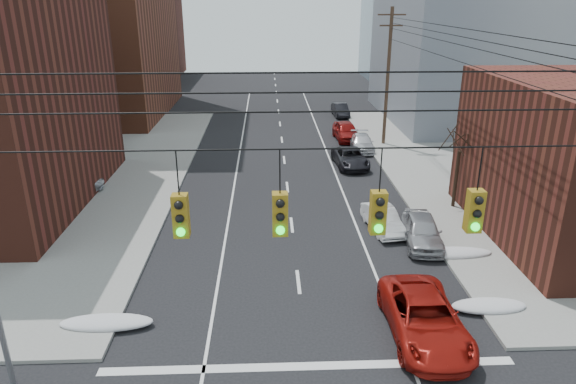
{
  "coord_description": "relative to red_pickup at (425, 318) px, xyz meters",
  "views": [
    {
      "loc": [
        -1.26,
        -7.51,
        11.61
      ],
      "look_at": [
        -0.32,
        15.18,
        3.0
      ],
      "focal_mm": 32.0,
      "sensor_mm": 36.0,
      "label": 1
    }
  ],
  "objects": [
    {
      "name": "building_brick_far",
      "position": [
        -30.34,
        66.0,
        5.24
      ],
      "size": [
        22.0,
        18.0,
        12.0
      ],
      "primitive_type": "cube",
      "color": "#522318",
      "rests_on": "ground"
    },
    {
      "name": "building_glass",
      "position": [
        19.66,
        62.0,
        10.24
      ],
      "size": [
        20.0,
        18.0,
        22.0
      ],
      "primitive_type": "cube",
      "color": "gray",
      "rests_on": "ground"
    },
    {
      "name": "utility_pole_far",
      "position": [
        4.16,
        26.0,
        5.02
      ],
      "size": [
        2.2,
        0.28,
        11.0
      ],
      "color": "#473323",
      "rests_on": "ground"
    },
    {
      "name": "traffic_signals",
      "position": [
        -4.24,
        -5.03,
        6.41
      ],
      "size": [
        17.0,
        0.42,
        2.02
      ],
      "color": "black",
      "rests_on": "ground"
    },
    {
      "name": "bare_tree",
      "position": [
        5.25,
        12.0,
        1.56
      ],
      "size": [
        2.09,
        2.2,
        4.93
      ],
      "color": "black",
      "rests_on": "ground"
    },
    {
      "name": "snow_nw",
      "position": [
        -11.74,
        1.0,
        -0.55
      ],
      "size": [
        3.5,
        1.08,
        0.42
      ],
      "primitive_type": "ellipsoid",
      "color": "silver",
      "rests_on": "ground"
    },
    {
      "name": "snow_ne",
      "position": [
        3.06,
        1.5,
        -0.55
      ],
      "size": [
        3.0,
        1.08,
        0.42
      ],
      "primitive_type": "ellipsoid",
      "color": "silver",
      "rests_on": "ground"
    },
    {
      "name": "snow_east_far",
      "position": [
        3.06,
        6.0,
        -0.55
      ],
      "size": [
        4.0,
        1.08,
        0.42
      ],
      "primitive_type": "ellipsoid",
      "color": "silver",
      "rests_on": "ground"
    },
    {
      "name": "red_pickup",
      "position": [
        0.0,
        0.0,
        0.0
      ],
      "size": [
        2.55,
        5.49,
        1.52
      ],
      "primitive_type": "imported",
      "rotation": [
        0.0,
        0.0,
        -0.0
      ],
      "color": "maroon",
      "rests_on": "ground"
    },
    {
      "name": "parked_car_a",
      "position": [
        2.06,
        7.45,
        -0.03
      ],
      "size": [
        2.23,
        4.48,
        1.47
      ],
      "primitive_type": "imported",
      "rotation": [
        0.0,
        0.0,
        -0.12
      ],
      "color": "#A4A4A8",
      "rests_on": "ground"
    },
    {
      "name": "parked_car_b",
      "position": [
        0.46,
        9.18,
        -0.15
      ],
      "size": [
        1.81,
        3.88,
        1.23
      ],
      "primitive_type": "imported",
      "rotation": [
        0.0,
        0.0,
        0.14
      ],
      "color": "white",
      "rests_on": "ground"
    },
    {
      "name": "parked_car_c",
      "position": [
        0.46,
        20.28,
        -0.11
      ],
      "size": [
        2.47,
        4.81,
        1.3
      ],
      "primitive_type": "imported",
      "rotation": [
        0.0,
        0.0,
        0.07
      ],
      "color": "black",
      "rests_on": "ground"
    },
    {
      "name": "parked_car_d",
      "position": [
        2.06,
        24.47,
        -0.14
      ],
      "size": [
        2.0,
        4.38,
        1.24
      ],
      "primitive_type": "imported",
      "rotation": [
        0.0,
        0.0,
        -0.06
      ],
      "color": "silver",
      "rests_on": "ground"
    },
    {
      "name": "parked_car_e",
      "position": [
        1.24,
        27.68,
        0.03
      ],
      "size": [
        2.14,
        4.74,
        1.58
      ],
      "primitive_type": "imported",
      "rotation": [
        0.0,
        0.0,
        0.06
      ],
      "color": "maroon",
      "rests_on": "ground"
    },
    {
      "name": "parked_car_f",
      "position": [
        2.06,
        37.28,
        -0.11
      ],
      "size": [
        1.57,
        4.03,
        1.31
      ],
      "primitive_type": "imported",
      "rotation": [
        0.0,
        0.0,
        0.05
      ],
      "color": "black",
      "rests_on": "ground"
    },
    {
      "name": "lot_car_a",
      "position": [
        -18.65,
        16.71,
        0.07
      ],
      "size": [
        4.36,
        2.47,
        1.36
      ],
      "primitive_type": "imported",
      "rotation": [
        0.0,
        0.0,
        1.84
      ],
      "color": "silver",
      "rests_on": "sidewalk_nw"
    },
    {
      "name": "lot_car_b",
      "position": [
        -18.2,
        15.23,
        0.01
      ],
      "size": [
        4.86,
        3.33,
        1.23
      ],
      "primitive_type": "imported",
      "rotation": [
        0.0,
        0.0,
        1.89
      ],
      "color": "#A6A6AA",
      "rests_on": "sidewalk_nw"
    },
    {
      "name": "lot_car_d",
      "position": [
        -22.13,
        19.42,
        0.14
      ],
      "size": [
        4.45,
        1.84,
        1.51
      ],
      "primitive_type": "imported",
      "rotation": [
        0.0,
        0.0,
        1.58
      ],
      "color": "#B7B6BB",
      "rests_on": "sidewalk_nw"
    }
  ]
}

